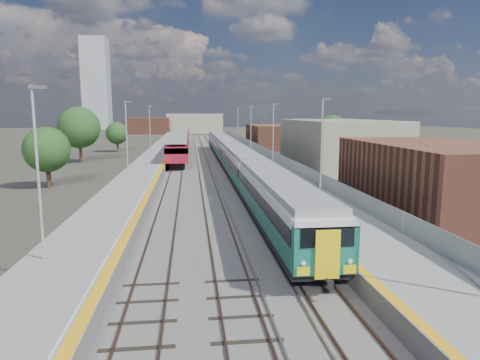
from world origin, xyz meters
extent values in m
plane|color=#47443A|center=(0.00, 50.00, 0.00)|extent=(320.00, 320.00, 0.00)
cube|color=#565451|center=(-2.25, 52.50, 0.03)|extent=(10.50, 155.00, 0.06)
cube|color=#4C3323|center=(0.78, 55.00, 0.11)|extent=(0.07, 160.00, 0.14)
cube|color=#4C3323|center=(2.22, 55.00, 0.11)|extent=(0.07, 160.00, 0.14)
cube|color=#4C3323|center=(-2.72, 55.00, 0.11)|extent=(0.07, 160.00, 0.14)
cube|color=#4C3323|center=(-1.28, 55.00, 0.11)|extent=(0.07, 160.00, 0.14)
cube|color=#4C3323|center=(-6.22, 55.00, 0.11)|extent=(0.07, 160.00, 0.14)
cube|color=#4C3323|center=(-4.78, 55.00, 0.11)|extent=(0.07, 160.00, 0.14)
cube|color=gray|center=(0.45, 55.00, 0.10)|extent=(0.08, 160.00, 0.10)
cube|color=gray|center=(-0.95, 55.00, 0.10)|extent=(0.08, 160.00, 0.10)
cube|color=slate|center=(5.25, 52.50, 0.50)|extent=(4.70, 155.00, 1.00)
cube|color=gray|center=(5.25, 52.50, 1.00)|extent=(4.70, 155.00, 0.03)
cube|color=#FAAF16|center=(3.15, 52.50, 1.02)|extent=(0.40, 155.00, 0.01)
cube|color=gray|center=(7.45, 52.50, 1.60)|extent=(0.06, 155.00, 1.20)
cylinder|color=#9EA0A3|center=(6.60, 22.00, 4.77)|extent=(0.12, 0.12, 7.50)
cube|color=#4C4C4F|center=(6.85, 22.00, 8.42)|extent=(0.70, 0.18, 0.14)
cylinder|color=#9EA0A3|center=(6.60, 42.00, 4.77)|extent=(0.12, 0.12, 7.50)
cube|color=#4C4C4F|center=(6.85, 42.00, 8.42)|extent=(0.70, 0.18, 0.14)
cylinder|color=#9EA0A3|center=(6.60, 62.00, 4.77)|extent=(0.12, 0.12, 7.50)
cube|color=#4C4C4F|center=(6.85, 62.00, 8.42)|extent=(0.70, 0.18, 0.14)
cylinder|color=#9EA0A3|center=(6.60, 82.00, 4.77)|extent=(0.12, 0.12, 7.50)
cube|color=#4C4C4F|center=(6.85, 82.00, 8.42)|extent=(0.70, 0.18, 0.14)
cube|color=slate|center=(-9.05, 52.50, 0.50)|extent=(4.30, 155.00, 1.00)
cube|color=gray|center=(-9.05, 52.50, 1.00)|extent=(4.30, 155.00, 0.03)
cube|color=#FAAF16|center=(-7.15, 52.50, 1.02)|extent=(0.45, 155.00, 0.01)
cube|color=silver|center=(-7.50, 52.50, 1.03)|extent=(0.08, 155.00, 0.01)
cylinder|color=#9EA0A3|center=(-10.20, 8.00, 4.77)|extent=(0.12, 0.12, 7.50)
cube|color=#4C4C4F|center=(-9.95, 8.00, 8.42)|extent=(0.70, 0.18, 0.14)
cylinder|color=#9EA0A3|center=(-10.20, 34.00, 4.77)|extent=(0.12, 0.12, 7.50)
cube|color=#4C4C4F|center=(-9.95, 34.00, 8.42)|extent=(0.70, 0.18, 0.14)
cylinder|color=#9EA0A3|center=(-10.20, 60.00, 4.77)|extent=(0.12, 0.12, 7.50)
cube|color=#4C4C4F|center=(-9.95, 60.00, 8.42)|extent=(0.70, 0.18, 0.14)
cube|color=brown|center=(14.00, 18.00, 2.60)|extent=(9.00, 16.00, 5.20)
cube|color=gray|center=(16.00, 45.00, 3.20)|extent=(11.00, 22.00, 6.40)
cube|color=brown|center=(13.00, 78.00, 2.40)|extent=(8.00, 18.00, 4.80)
cube|color=gray|center=(-2.00, 150.00, 3.50)|extent=(20.00, 14.00, 7.00)
cube|color=brown|center=(-18.00, 145.00, 2.80)|extent=(14.00, 12.00, 5.60)
cube|color=gray|center=(-45.00, 190.00, 20.00)|extent=(11.00, 11.00, 40.00)
cube|color=black|center=(1.50, 14.29, 0.83)|extent=(2.55, 18.31, 0.43)
cube|color=#115A4D|center=(1.50, 14.29, 1.58)|extent=(2.65, 18.31, 1.07)
cube|color=black|center=(1.50, 14.29, 2.42)|extent=(2.70, 18.31, 0.73)
cube|color=silver|center=(1.50, 14.29, 3.00)|extent=(2.65, 18.31, 0.45)
cube|color=gray|center=(1.50, 14.29, 3.40)|extent=(2.35, 18.31, 0.38)
cube|color=black|center=(1.50, 33.10, 0.83)|extent=(2.55, 18.31, 0.43)
cube|color=#115A4D|center=(1.50, 33.10, 1.58)|extent=(2.65, 18.31, 1.07)
cube|color=black|center=(1.50, 33.10, 2.42)|extent=(2.70, 18.31, 0.73)
cube|color=silver|center=(1.50, 33.10, 3.00)|extent=(2.65, 18.31, 0.45)
cube|color=gray|center=(1.50, 33.10, 3.40)|extent=(2.35, 18.31, 0.38)
cube|color=black|center=(1.50, 51.90, 0.83)|extent=(2.55, 18.31, 0.43)
cube|color=#115A4D|center=(1.50, 51.90, 1.58)|extent=(2.65, 18.31, 1.07)
cube|color=black|center=(1.50, 51.90, 2.42)|extent=(2.70, 18.31, 0.73)
cube|color=silver|center=(1.50, 51.90, 3.00)|extent=(2.65, 18.31, 0.45)
cube|color=gray|center=(1.50, 51.90, 3.40)|extent=(2.35, 18.31, 0.38)
cube|color=black|center=(1.50, 70.71, 0.83)|extent=(2.55, 18.31, 0.43)
cube|color=#115A4D|center=(1.50, 70.71, 1.58)|extent=(2.65, 18.31, 1.07)
cube|color=black|center=(1.50, 70.71, 2.42)|extent=(2.70, 18.31, 0.73)
cube|color=silver|center=(1.50, 70.71, 3.00)|extent=(2.65, 18.31, 0.45)
cube|color=gray|center=(1.50, 70.71, 3.40)|extent=(2.35, 18.31, 0.38)
cube|color=#115A4D|center=(1.50, 4.91, 2.02)|extent=(2.63, 0.56, 1.97)
cube|color=black|center=(1.50, 4.61, 2.58)|extent=(2.16, 0.06, 0.75)
cube|color=yellow|center=(1.50, 4.56, 1.92)|extent=(0.99, 0.09, 1.97)
cube|color=black|center=(-5.50, 52.39, 0.49)|extent=(1.98, 16.85, 0.69)
cube|color=maroon|center=(-5.50, 52.39, 2.14)|extent=(2.92, 19.82, 2.09)
cube|color=black|center=(-5.50, 52.39, 2.66)|extent=(2.98, 19.82, 0.73)
cube|color=gray|center=(-5.50, 52.39, 3.70)|extent=(2.61, 19.82, 0.42)
cube|color=black|center=(-5.50, 72.71, 0.49)|extent=(1.98, 16.85, 0.69)
cube|color=maroon|center=(-5.50, 72.71, 2.14)|extent=(2.92, 19.82, 2.09)
cube|color=black|center=(-5.50, 72.71, 2.66)|extent=(2.98, 19.82, 0.73)
cube|color=gray|center=(-5.50, 72.71, 3.70)|extent=(2.61, 19.82, 0.42)
cube|color=black|center=(-5.50, 93.03, 0.49)|extent=(1.98, 16.85, 0.69)
cube|color=maroon|center=(-5.50, 93.03, 2.14)|extent=(2.92, 19.82, 2.09)
cube|color=black|center=(-5.50, 93.03, 2.66)|extent=(2.98, 19.82, 0.73)
cube|color=gray|center=(-5.50, 93.03, 3.70)|extent=(2.61, 19.82, 0.42)
cylinder|color=#382619|center=(-17.73, 32.80, 1.06)|extent=(0.44, 0.44, 2.11)
sphere|color=#1F481B|center=(-17.73, 32.80, 3.82)|extent=(4.46, 4.46, 4.46)
cylinder|color=#382619|center=(-19.98, 54.75, 1.44)|extent=(0.44, 0.44, 2.89)
sphere|color=#1F481B|center=(-19.98, 54.75, 5.21)|extent=(6.09, 6.09, 6.09)
cylinder|color=#382619|center=(-17.50, 72.28, 0.98)|extent=(0.44, 0.44, 1.96)
sphere|color=#1F481B|center=(-17.50, 72.28, 3.54)|extent=(4.14, 4.14, 4.14)
cylinder|color=#382619|center=(19.83, 58.52, 1.22)|extent=(0.44, 0.44, 2.45)
sphere|color=#1F481B|center=(19.83, 58.52, 4.42)|extent=(5.17, 5.17, 5.17)
camera|label=1|loc=(-3.72, -10.88, 7.38)|focal=32.00mm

